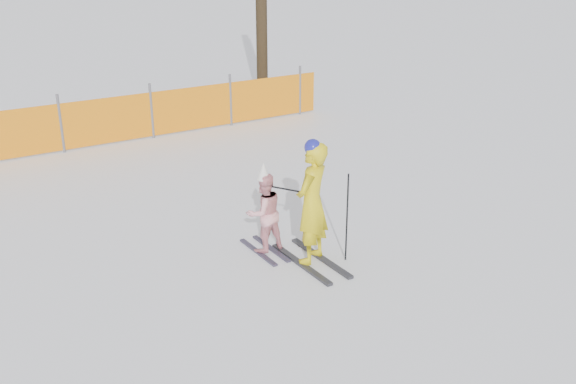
# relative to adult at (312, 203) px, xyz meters

# --- Properties ---
(ground) EXTENTS (120.00, 120.00, 0.00)m
(ground) POSITION_rel_adult_xyz_m (-0.20, -0.21, -0.89)
(ground) COLOR white
(ground) RESTS_ON ground
(adult) EXTENTS (0.74, 1.38, 1.79)m
(adult) POSITION_rel_adult_xyz_m (0.00, 0.00, 0.00)
(adult) COLOR black
(adult) RESTS_ON ground
(child) EXTENTS (0.58, 0.97, 1.35)m
(child) POSITION_rel_adult_xyz_m (-0.38, 0.64, -0.28)
(child) COLOR black
(child) RESTS_ON ground
(ski_poles) EXTENTS (0.79, 0.75, 1.28)m
(ski_poles) POSITION_rel_adult_xyz_m (0.27, -0.06, -0.15)
(ski_poles) COLOR black
(ski_poles) RESTS_ON ground
(safety_fence) EXTENTS (14.45, 0.06, 1.25)m
(safety_fence) POSITION_rel_adult_xyz_m (-2.40, 6.96, -0.34)
(safety_fence) COLOR #595960
(safety_fence) RESTS_ON ground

